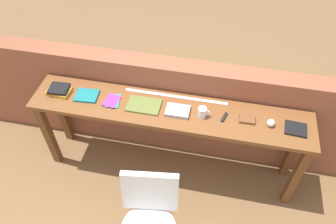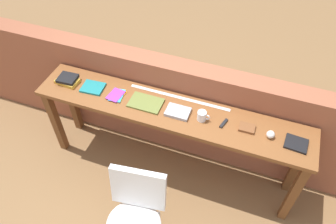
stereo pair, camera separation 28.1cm
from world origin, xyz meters
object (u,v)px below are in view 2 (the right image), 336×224
leather_journal_brown (247,128)px  magazine_cycling (93,88)px  book_repair_rightmost (296,144)px  mug (202,116)px  book_open_centre (146,103)px  multitool_folded (224,123)px  sports_ball_small (271,135)px  book_stack_leftmost (67,80)px  pamphlet_pile_colourful (116,95)px  chair_white_moulded (135,212)px

leather_journal_brown → magazine_cycling: bearing=179.3°
book_repair_rightmost → mug: bearing=-175.7°
magazine_cycling → book_repair_rightmost: (1.83, -0.02, 0.00)m
magazine_cycling → book_open_centre: magazine_cycling is taller
multitool_folded → sports_ball_small: (0.38, -0.01, 0.02)m
book_stack_leftmost → pamphlet_pile_colourful: bearing=-0.5°
chair_white_moulded → mug: mug is taller
mug → leather_journal_brown: (0.38, 0.03, -0.03)m
pamphlet_pile_colourful → sports_ball_small: bearing=-0.3°
multitool_folded → leather_journal_brown: (0.19, 0.01, 0.00)m
multitool_folded → book_repair_rightmost: bearing=-1.3°
book_stack_leftmost → sports_ball_small: size_ratio=3.33×
magazine_cycling → sports_ball_small: bearing=-5.2°
magazine_cycling → book_repair_rightmost: book_repair_rightmost is taller
multitool_folded → leather_journal_brown: 0.19m
book_stack_leftmost → multitool_folded: bearing=-0.1°
book_stack_leftmost → sports_ball_small: 1.89m
chair_white_moulded → book_repair_rightmost: (1.06, 0.81, 0.36)m
pamphlet_pile_colourful → book_open_centre: book_open_centre is taller
mug → sports_ball_small: (0.57, 0.01, -0.01)m
magazine_cycling → sports_ball_small: sports_ball_small is taller
multitool_folded → book_repair_rightmost: book_repair_rightmost is taller
book_open_centre → mug: bearing=-1.3°
book_stack_leftmost → book_open_centre: 0.80m
mug → book_stack_leftmost: bearing=179.2°
pamphlet_pile_colourful → sports_ball_small: 1.38m
book_stack_leftmost → mug: bearing=-0.8°
pamphlet_pile_colourful → sports_ball_small: sports_ball_small is taller
book_stack_leftmost → leather_journal_brown: 1.70m
magazine_cycling → leather_journal_brown: bearing=-4.4°
leather_journal_brown → book_stack_leftmost: bearing=179.6°
magazine_cycling → sports_ball_small: size_ratio=3.06×
magazine_cycling → leather_journal_brown: size_ratio=1.55×
chair_white_moulded → magazine_cycling: (-0.78, 0.84, 0.36)m
book_stack_leftmost → sports_ball_small: bearing=-0.4°
book_stack_leftmost → leather_journal_brown: bearing=0.4°
book_open_centre → multitool_folded: (0.71, 0.00, -0.00)m
book_stack_leftmost → mug: 1.32m
mug → leather_journal_brown: bearing=4.4°
magazine_cycling → multitool_folded: size_ratio=1.83×
sports_ball_small → book_open_centre: bearing=179.7°
book_open_centre → multitool_folded: size_ratio=2.67×
mug → book_repair_rightmost: mug is taller
chair_white_moulded → book_repair_rightmost: book_repair_rightmost is taller
book_stack_leftmost → sports_ball_small: sports_ball_small is taller
book_open_centre → mug: (0.52, -0.01, 0.04)m
mug → leather_journal_brown: size_ratio=0.85×
sports_ball_small → multitool_folded: bearing=178.7°
sports_ball_small → book_repair_rightmost: bearing=-1.3°
book_open_centre → multitool_folded: 0.71m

